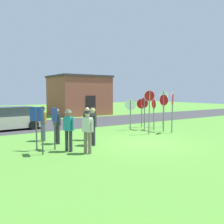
{
  "coord_description": "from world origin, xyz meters",
  "views": [
    {
      "loc": [
        -8.26,
        -9.1,
        2.48
      ],
      "look_at": [
        0.12,
        3.09,
        1.3
      ],
      "focal_mm": 40.62,
      "sensor_mm": 36.0,
      "label": 1
    }
  ],
  "objects_px": {
    "stop_sign_nearest": "(130,109)",
    "person_in_blue": "(87,122)",
    "stop_sign_leaning_right": "(142,108)",
    "person_with_sunhat": "(43,122)",
    "info_panel_leftmost": "(55,121)",
    "stop_sign_tallest": "(163,103)",
    "person_in_dark_shirt": "(57,124)",
    "stop_sign_rear_right": "(154,109)",
    "person_in_teal": "(93,124)",
    "info_panel_middle": "(36,121)",
    "person_holding_notes": "(88,129)",
    "info_panel_rightmost": "(42,123)",
    "stop_sign_low_front": "(172,105)",
    "stop_sign_rear_left": "(149,105)",
    "stop_sign_leaning_left": "(164,106)",
    "stop_sign_center_cluster": "(145,108)",
    "parked_car_on_street": "(9,119)",
    "person_on_left": "(69,128)"
  },
  "relations": [
    {
      "from": "stop_sign_nearest",
      "to": "person_in_blue",
      "type": "relative_size",
      "value": 1.2
    },
    {
      "from": "stop_sign_leaning_right",
      "to": "stop_sign_nearest",
      "type": "xyz_separation_m",
      "value": [
        -1.36,
        -0.44,
        -0.0
      ]
    },
    {
      "from": "person_with_sunhat",
      "to": "info_panel_leftmost",
      "type": "height_order",
      "value": "info_panel_leftmost"
    },
    {
      "from": "stop_sign_tallest",
      "to": "person_in_dark_shirt",
      "type": "distance_m",
      "value": 8.35
    },
    {
      "from": "stop_sign_rear_right",
      "to": "person_in_teal",
      "type": "xyz_separation_m",
      "value": [
        -5.64,
        -1.85,
        -0.39
      ]
    },
    {
      "from": "info_panel_middle",
      "to": "stop_sign_rear_right",
      "type": "bearing_deg",
      "value": 9.92
    },
    {
      "from": "person_holding_notes",
      "to": "info_panel_middle",
      "type": "height_order",
      "value": "info_panel_middle"
    },
    {
      "from": "info_panel_leftmost",
      "to": "info_panel_rightmost",
      "type": "height_order",
      "value": "same"
    },
    {
      "from": "person_with_sunhat",
      "to": "info_panel_leftmost",
      "type": "relative_size",
      "value": 0.96
    },
    {
      "from": "stop_sign_rear_right",
      "to": "info_panel_rightmost",
      "type": "height_order",
      "value": "stop_sign_rear_right"
    },
    {
      "from": "stop_sign_low_front",
      "to": "stop_sign_nearest",
      "type": "relative_size",
      "value": 1.21
    },
    {
      "from": "stop_sign_tallest",
      "to": "stop_sign_nearest",
      "type": "height_order",
      "value": "stop_sign_tallest"
    },
    {
      "from": "person_in_blue",
      "to": "info_panel_rightmost",
      "type": "height_order",
      "value": "info_panel_rightmost"
    },
    {
      "from": "stop_sign_rear_left",
      "to": "person_with_sunhat",
      "type": "xyz_separation_m",
      "value": [
        -5.74,
        1.61,
        -0.72
      ]
    },
    {
      "from": "person_in_teal",
      "to": "person_in_blue",
      "type": "bearing_deg",
      "value": 71.78
    },
    {
      "from": "stop_sign_rear_right",
      "to": "person_holding_notes",
      "type": "xyz_separation_m",
      "value": [
        -6.6,
        -3.1,
        -0.39
      ]
    },
    {
      "from": "person_in_dark_shirt",
      "to": "stop_sign_leaning_left",
      "type": "bearing_deg",
      "value": -1.76
    },
    {
      "from": "stop_sign_center_cluster",
      "to": "stop_sign_leaning_left",
      "type": "bearing_deg",
      "value": -70.05
    },
    {
      "from": "info_panel_leftmost",
      "to": "parked_car_on_street",
      "type": "bearing_deg",
      "value": 92.09
    },
    {
      "from": "stop_sign_tallest",
      "to": "stop_sign_low_front",
      "type": "bearing_deg",
      "value": -123.33
    },
    {
      "from": "stop_sign_rear_left",
      "to": "person_holding_notes",
      "type": "distance_m",
      "value": 5.58
    },
    {
      "from": "stop_sign_leaning_right",
      "to": "stop_sign_rear_left",
      "type": "distance_m",
      "value": 3.0
    },
    {
      "from": "parked_car_on_street",
      "to": "stop_sign_low_front",
      "type": "height_order",
      "value": "stop_sign_low_front"
    },
    {
      "from": "stop_sign_leaning_right",
      "to": "person_on_left",
      "type": "xyz_separation_m",
      "value": [
        -7.25,
        -3.72,
        -0.39
      ]
    },
    {
      "from": "stop_sign_leaning_left",
      "to": "person_holding_notes",
      "type": "xyz_separation_m",
      "value": [
        -6.68,
        -2.29,
        -0.6
      ]
    },
    {
      "from": "stop_sign_rear_left",
      "to": "person_in_teal",
      "type": "distance_m",
      "value": 4.33
    },
    {
      "from": "stop_sign_leaning_right",
      "to": "info_panel_middle",
      "type": "bearing_deg",
      "value": -161.34
    },
    {
      "from": "stop_sign_low_front",
      "to": "info_panel_rightmost",
      "type": "relative_size",
      "value": 1.36
    },
    {
      "from": "stop_sign_nearest",
      "to": "person_in_teal",
      "type": "xyz_separation_m",
      "value": [
        -4.46,
        -2.79,
        -0.39
      ]
    },
    {
      "from": "stop_sign_center_cluster",
      "to": "stop_sign_nearest",
      "type": "xyz_separation_m",
      "value": [
        -0.8,
        0.48,
        -0.07
      ]
    },
    {
      "from": "person_in_teal",
      "to": "stop_sign_tallest",
      "type": "bearing_deg",
      "value": 18.4
    },
    {
      "from": "parked_car_on_street",
      "to": "stop_sign_rear_right",
      "type": "height_order",
      "value": "stop_sign_rear_right"
    },
    {
      "from": "stop_sign_tallest",
      "to": "person_on_left",
      "type": "relative_size",
      "value": 1.48
    },
    {
      "from": "stop_sign_leaning_right",
      "to": "info_panel_rightmost",
      "type": "height_order",
      "value": "stop_sign_leaning_right"
    },
    {
      "from": "stop_sign_leaning_right",
      "to": "person_holding_notes",
      "type": "bearing_deg",
      "value": -146.53
    },
    {
      "from": "stop_sign_leaning_right",
      "to": "person_in_blue",
      "type": "xyz_separation_m",
      "value": [
        -5.4,
        -1.97,
        -0.42
      ]
    },
    {
      "from": "stop_sign_rear_left",
      "to": "info_panel_rightmost",
      "type": "bearing_deg",
      "value": -170.38
    },
    {
      "from": "person_with_sunhat",
      "to": "info_panel_rightmost",
      "type": "distance_m",
      "value": 2.94
    },
    {
      "from": "stop_sign_rear_left",
      "to": "info_panel_middle",
      "type": "bearing_deg",
      "value": -177.45
    },
    {
      "from": "stop_sign_rear_right",
      "to": "person_on_left",
      "type": "distance_m",
      "value": 7.46
    },
    {
      "from": "stop_sign_leaning_right",
      "to": "stop_sign_nearest",
      "type": "height_order",
      "value": "stop_sign_leaning_right"
    },
    {
      "from": "person_in_blue",
      "to": "stop_sign_rear_left",
      "type": "bearing_deg",
      "value": -8.11
    },
    {
      "from": "person_with_sunhat",
      "to": "info_panel_rightmost",
      "type": "height_order",
      "value": "info_panel_rightmost"
    },
    {
      "from": "stop_sign_leaning_right",
      "to": "person_holding_notes",
      "type": "height_order",
      "value": "stop_sign_leaning_right"
    },
    {
      "from": "stop_sign_rear_right",
      "to": "info_panel_leftmost",
      "type": "height_order",
      "value": "stop_sign_rear_right"
    },
    {
      "from": "stop_sign_low_front",
      "to": "person_on_left",
      "type": "bearing_deg",
      "value": -173.48
    },
    {
      "from": "stop_sign_nearest",
      "to": "info_panel_rightmost",
      "type": "xyz_separation_m",
      "value": [
        -6.98,
        -3.2,
        -0.12
      ]
    },
    {
      "from": "stop_sign_leaning_right",
      "to": "stop_sign_rear_left",
      "type": "height_order",
      "value": "stop_sign_rear_left"
    },
    {
      "from": "stop_sign_rear_left",
      "to": "info_panel_rightmost",
      "type": "distance_m",
      "value": 6.83
    },
    {
      "from": "parked_car_on_street",
      "to": "person_in_teal",
      "type": "height_order",
      "value": "person_in_teal"
    }
  ]
}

